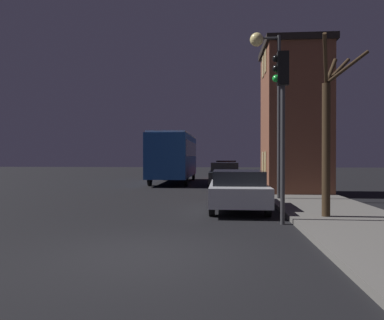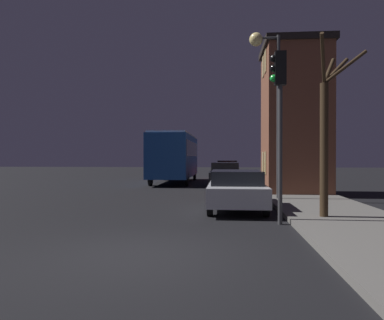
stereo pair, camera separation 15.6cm
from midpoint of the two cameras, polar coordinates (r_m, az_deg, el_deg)
name	(u,v)px [view 1 (the left image)]	position (r m, az deg, el deg)	size (l,w,h in m)	color
ground_plane	(146,255)	(7.29, -7.73, -14.08)	(120.00, 120.00, 0.00)	black
brick_building	(294,118)	(19.23, 15.12, 6.25)	(3.17, 3.86, 7.22)	brown
streetlamp	(266,72)	(15.95, 10.97, 13.03)	(1.25, 0.56, 6.76)	#38383A
traffic_light	(282,101)	(10.51, 13.08, 8.71)	(0.43, 0.24, 4.68)	#38383A
bare_tree	(328,131)	(11.29, 19.69, 4.25)	(1.61, 2.26, 4.86)	#382819
bus	(174,154)	(26.57, -2.92, 0.91)	(2.53, 9.24, 3.42)	#194793
car_near_lane	(238,189)	(13.04, 6.64, -4.39)	(1.89, 4.52, 1.37)	#B7BABF
car_mid_lane	(224,174)	(22.97, 4.76, -2.17)	(1.80, 4.49, 1.50)	black
car_far_lane	(226,169)	(32.43, 5.05, -1.36)	(1.86, 4.23, 1.53)	#B21E19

